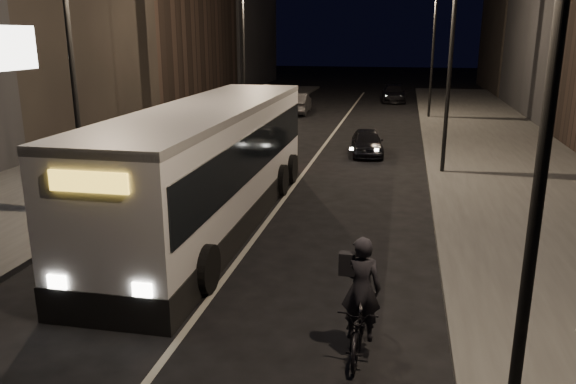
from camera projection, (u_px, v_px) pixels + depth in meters
The scene contains 13 objects.
ground at pixel (217, 288), 12.72m from camera, with size 180.00×180.00×0.00m, color black.
sidewalk_right at pixel (508, 165), 24.24m from camera, with size 7.00×70.00×0.16m, color #3D3D3B.
sidewalk_left at pixel (143, 150), 27.55m from camera, with size 7.00×70.00×0.16m, color #3D3D3B.
streetlight_right_near at pixel (531, 52), 6.46m from camera, with size 1.20×0.44×8.12m.
streetlight_right_mid at pixel (445, 39), 21.54m from camera, with size 1.20×0.44×8.12m.
streetlight_right_far at pixel (430, 37), 36.62m from camera, with size 1.20×0.44×8.12m.
streetlight_left_near at pixel (78, 41), 16.07m from camera, with size 1.20×0.44×8.12m.
streetlight_left_far at pixel (247, 37), 33.03m from camera, with size 1.20×0.44×8.12m.
city_bus at pixel (211, 160), 16.68m from camera, with size 3.20×13.37×3.59m.
cyclist_on_bicycle at pixel (360, 315), 9.94m from camera, with size 0.74×2.00×2.29m.
car_near at pixel (367, 142), 26.66m from camera, with size 1.43×3.56×1.21m, color black.
car_mid at pixel (297, 103), 40.39m from camera, with size 1.58×4.52×1.49m, color #2F2F32.
car_far at pixel (394, 93), 47.52m from camera, with size 1.95×4.79×1.39m, color black.
Camera 1 is at (3.93, -11.08, 5.56)m, focal length 35.00 mm.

